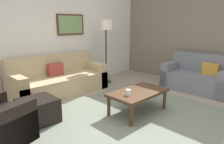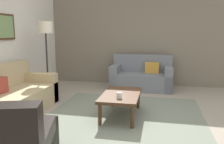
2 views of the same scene
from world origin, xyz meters
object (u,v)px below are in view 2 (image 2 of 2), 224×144
at_px(couch_main, 2,100).
at_px(coffee_table, 121,96).
at_px(cup, 119,95).
at_px(lamp_standing, 46,35).
at_px(ottoman, 28,137).
at_px(framed_artwork, 1,27).
at_px(couch_loveseat, 142,77).

height_order(couch_main, coffee_table, couch_main).
distance_m(cup, lamp_standing, 2.46).
xyz_separation_m(ottoman, cup, (1.19, -0.93, 0.26)).
bearing_deg(coffee_table, cup, -176.86).
bearing_deg(framed_artwork, couch_main, -149.03).
height_order(ottoman, cup, cup).
distance_m(coffee_table, framed_artwork, 2.75).
bearing_deg(cup, lamp_standing, 56.89).
bearing_deg(couch_loveseat, lamp_standing, 120.07).
relative_size(coffee_table, lamp_standing, 0.64).
bearing_deg(couch_loveseat, coffee_table, 174.97).
distance_m(couch_main, ottoman, 1.52).
height_order(ottoman, framed_artwork, framed_artwork).
bearing_deg(couch_main, framed_artwork, 30.97).
bearing_deg(lamp_standing, ottoman, -158.17).
bearing_deg(framed_artwork, couch_loveseat, -53.89).
relative_size(couch_main, framed_artwork, 2.78).
distance_m(couch_main, framed_artwork, 1.52).
xyz_separation_m(cup, lamp_standing, (1.24, 1.90, 0.95)).
bearing_deg(coffee_table, ottoman, 148.40).
bearing_deg(coffee_table, couch_loveseat, -5.03).
xyz_separation_m(coffee_table, lamp_standing, (0.95, 1.89, 1.05)).
relative_size(lamp_standing, framed_artwork, 2.17).
relative_size(cup, lamp_standing, 0.06).
xyz_separation_m(coffee_table, cup, (-0.29, -0.02, 0.10)).
distance_m(ottoman, framed_artwork, 2.69).
height_order(coffee_table, framed_artwork, framed_artwork).
bearing_deg(lamp_standing, framed_artwork, 142.07).
height_order(coffee_table, lamp_standing, lamp_standing).
distance_m(couch_loveseat, lamp_standing, 2.64).
distance_m(couch_main, lamp_standing, 1.81).
relative_size(couch_loveseat, lamp_standing, 0.91).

